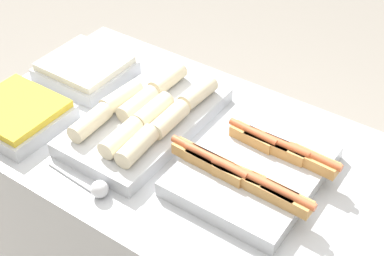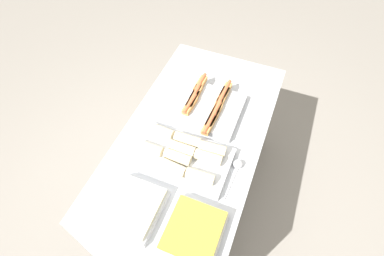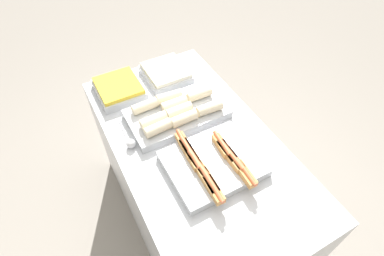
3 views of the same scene
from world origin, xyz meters
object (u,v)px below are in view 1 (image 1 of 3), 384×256
tray_wraps (146,118)px  tray_hotdogs (253,168)px  tray_side_back (86,69)px  serving_spoon_near (96,188)px  tray_side_front (17,114)px

tray_wraps → tray_hotdogs: bearing=0.1°
tray_side_back → serving_spoon_near: tray_side_back is taller
tray_wraps → tray_side_back: (-0.36, 0.10, -0.01)m
tray_wraps → serving_spoon_near: 0.31m
tray_side_back → serving_spoon_near: (0.42, -0.41, -0.01)m
tray_side_back → serving_spoon_near: bearing=-44.1°
tray_hotdogs → tray_side_back: (-0.75, 0.10, -0.00)m
tray_hotdogs → tray_side_front: 0.78m
tray_hotdogs → tray_wraps: (-0.39, -0.00, 0.01)m
serving_spoon_near → tray_side_back: bearing=135.9°
tray_side_front → serving_spoon_near: 0.43m
tray_side_front → tray_side_back: 0.32m
tray_side_front → tray_side_back: same height
tray_wraps → tray_side_back: bearing=163.9°
tray_side_front → serving_spoon_near: bearing=-11.9°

